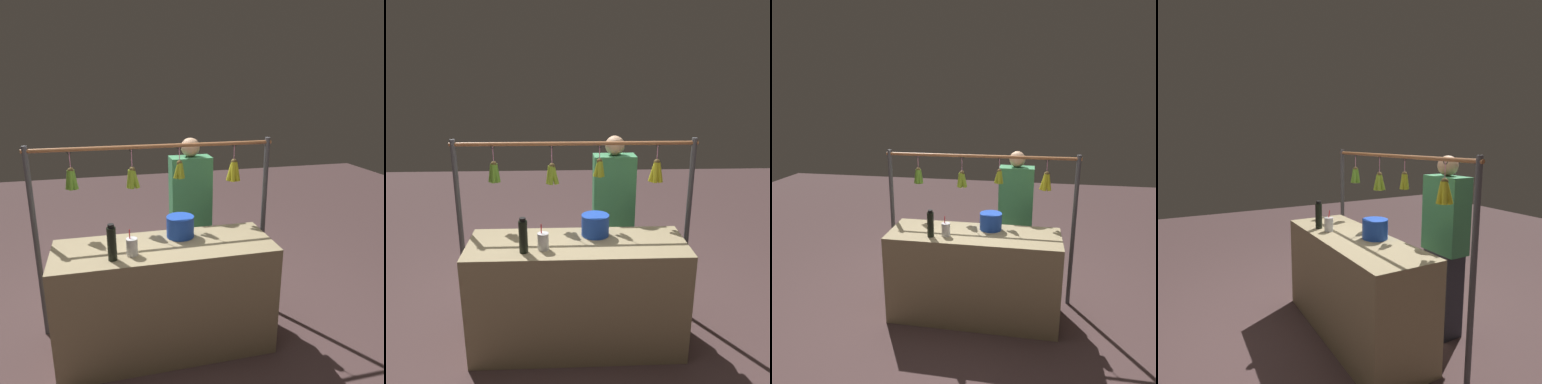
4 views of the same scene
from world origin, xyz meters
TOP-DOWN VIEW (x-y plane):
  - ground_plane at (0.00, 0.00)m, footprint 12.00×12.00m
  - market_counter at (0.00, 0.00)m, footprint 1.68×0.59m
  - display_rack at (-0.02, -0.39)m, footprint 2.03×0.12m
  - water_bottle at (0.39, 0.16)m, footprint 0.06×0.06m
  - blue_bucket at (-0.15, -0.14)m, footprint 0.22×0.22m
  - drink_cup at (0.25, 0.11)m, footprint 0.08×0.08m
  - vendor_person at (-0.37, -0.72)m, footprint 0.38×0.21m

SIDE VIEW (x-z plane):
  - ground_plane at x=0.00m, z-range 0.00..0.00m
  - market_counter at x=0.00m, z-range 0.00..0.91m
  - vendor_person at x=-0.37m, z-range -0.01..1.60m
  - drink_cup at x=0.25m, z-range 0.87..1.07m
  - blue_bucket at x=-0.15m, z-range 0.91..1.08m
  - water_bottle at x=0.39m, z-range 0.90..1.17m
  - display_rack at x=-0.02m, z-range 0.32..1.96m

